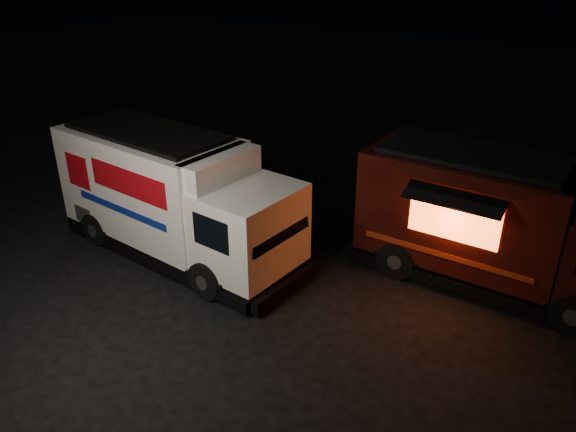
# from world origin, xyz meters

# --- Properties ---
(ground) EXTENTS (80.00, 80.00, 0.00)m
(ground) POSITION_xyz_m (0.00, 0.00, 0.00)
(ground) COLOR black
(ground) RESTS_ON ground
(white_truck) EXTENTS (7.52, 3.40, 3.29)m
(white_truck) POSITION_xyz_m (-2.17, 0.95, 1.65)
(white_truck) COLOR white
(white_truck) RESTS_ON ground
(red_truck) EXTENTS (7.10, 2.99, 3.24)m
(red_truck) POSITION_xyz_m (5.44, 3.72, 1.62)
(red_truck) COLOR #351109
(red_truck) RESTS_ON ground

